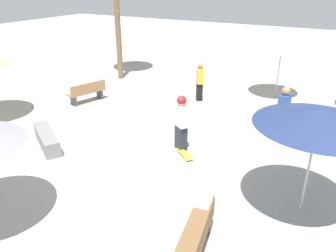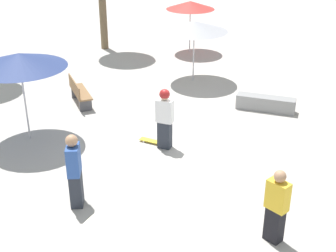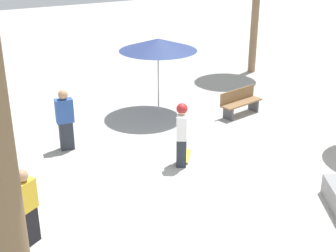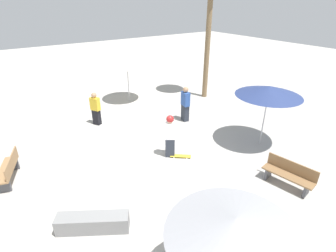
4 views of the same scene
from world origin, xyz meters
name	(u,v)px [view 2 (image 2 of 4)]	position (x,y,z in m)	size (l,w,h in m)	color
ground_plane	(189,132)	(0.00, 0.00, 0.00)	(60.00, 60.00, 0.00)	#ADA8A0
skater_main	(165,117)	(-0.89, -0.79, 0.92)	(0.52, 0.46, 1.71)	#282D38
skateboard	(153,141)	(-1.17, -0.47, 0.06)	(0.75, 0.66, 0.07)	gold
concrete_ledge	(266,103)	(2.82, 1.02, 0.24)	(1.83, 1.34, 0.47)	gray
bench_far	(79,92)	(-3.04, 2.82, 0.43)	(0.71, 1.65, 0.85)	#47474C
shade_umbrella_red	(190,5)	(2.11, 8.01, 2.08)	(2.12, 2.12, 2.26)	#B7B7BC
shade_umbrella_cream	(156,229)	(-2.34, -7.10, 2.24)	(2.21, 2.21, 2.46)	#B7B7BC
shade_umbrella_grey	(194,26)	(1.27, 4.27, 2.07)	(2.46, 2.46, 2.26)	#B7B7BC
shade_umbrella_navy	(19,60)	(-4.55, 0.57, 2.32)	(2.52, 2.52, 2.51)	#B7B7BC
bystander_watching	(276,206)	(0.40, -5.08, 0.80)	(0.43, 0.50, 1.59)	black
bystander_far	(75,171)	(-3.35, -3.03, 0.86)	(0.33, 0.51, 1.73)	#282D38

